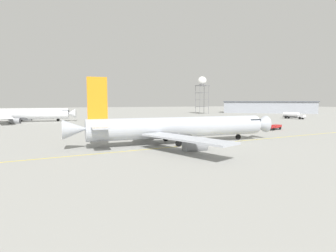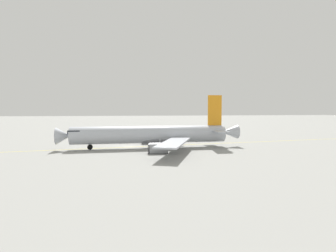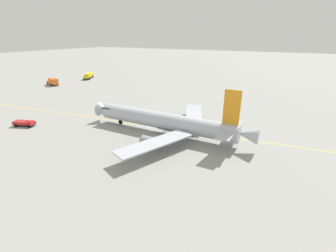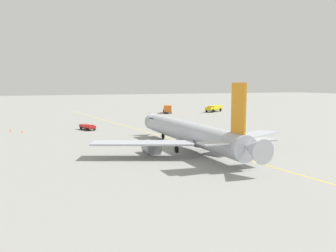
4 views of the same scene
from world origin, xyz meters
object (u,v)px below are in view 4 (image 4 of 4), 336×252
Objects in this scene: safety_cone_near at (22,131)px; safety_cone_mid at (10,130)px; airliner_main at (191,134)px; catering_truck_truck at (167,109)px; ops_pickup_truck at (87,127)px; fire_tender_truck at (214,108)px.

safety_cone_near and safety_cone_mid have the same top height.
airliner_main is 75.07m from catering_truck_truck.
catering_truck_truck is at bearing -54.53° from safety_cone_near.
safety_cone_near is at bearing 38.26° from airliner_main.
safety_cone_near is at bearing -140.69° from safety_cone_mid.
safety_cone_mid is at bearing 137.60° from catering_truck_truck.
airliner_main is at bearing -141.14° from safety_cone_near.
airliner_main reaches higher than safety_cone_mid.
ops_pickup_truck is at bearing -103.82° from safety_cone_mid.
ops_pickup_truck reaches higher than safety_cone_near.
fire_tender_truck is (70.23, -44.26, -1.23)m from airliner_main.
catering_truck_truck is 20.26m from fire_tender_truck.
airliner_main is at bearing 25.89° from fire_tender_truck.
catering_truck_truck reaches higher than ops_pickup_truck.
safety_cone_mid is at bearing 39.31° from safety_cone_near.
ops_pickup_truck is 15.08m from safety_cone_near.
catering_truck_truck is 63.88m from safety_cone_mid.
catering_truck_truck is 1.49× the size of ops_pickup_truck.
ops_pickup_truck reaches higher than safety_cone_mid.
airliner_main is 4.84× the size of catering_truck_truck.
safety_cone_near is (34.31, 27.64, -2.48)m from airliner_main.
safety_cone_mid is at bearing -123.64° from ops_pickup_truck.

